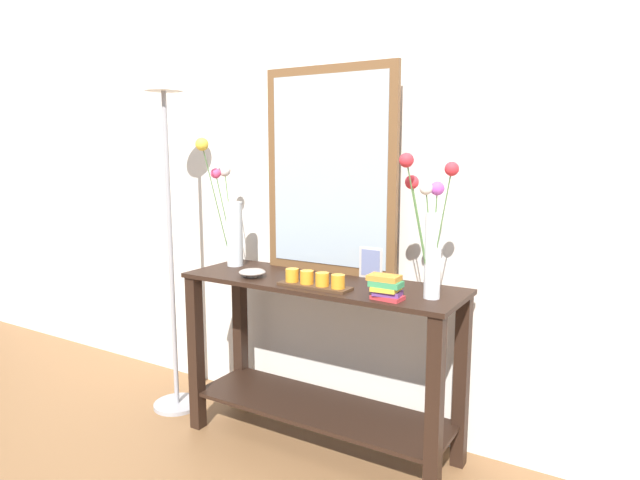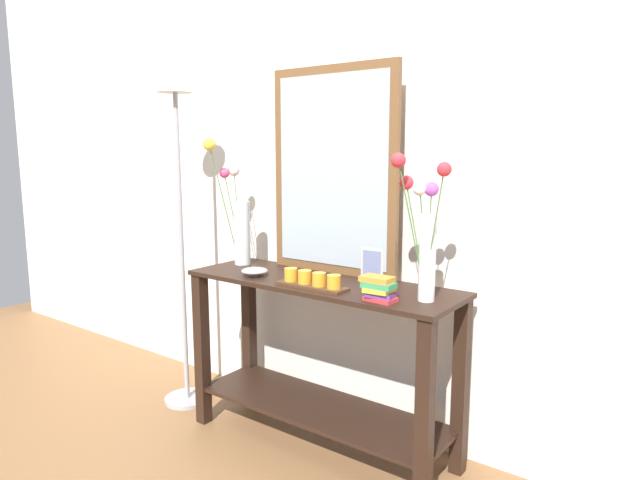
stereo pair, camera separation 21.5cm
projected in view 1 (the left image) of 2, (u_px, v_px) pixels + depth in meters
The scene contains 11 objects.
ground_plane at pixel (320, 446), 2.52m from camera, with size 7.00×6.00×0.02m, color brown.
wall_back at pixel (356, 144), 2.58m from camera, with size 6.40×0.08×2.70m, color silver.
console_table at pixel (320, 348), 2.45m from camera, with size 1.25×0.40×0.76m.
mirror_leaning at pixel (329, 171), 2.50m from camera, with size 0.66×0.03×0.93m.
tall_vase_left at pixel (230, 218), 2.68m from camera, with size 0.16×0.23×0.62m.
vase_right at pixel (430, 229), 2.06m from camera, with size 0.21×0.17×0.55m.
candle_tray at pixel (315, 281), 2.27m from camera, with size 0.32×0.09×0.07m.
picture_frame_small at pixel (371, 263), 2.44m from camera, with size 0.11×0.01×0.14m.
decorative_bowl at pixel (252, 272), 2.46m from camera, with size 0.12×0.12×0.04m.
book_stack at pixel (386, 287), 2.09m from camera, with size 0.14×0.10×0.09m.
floor_lamp at pixel (168, 186), 2.72m from camera, with size 0.24×0.24×1.70m.
Camera 1 is at (1.21, -2.00, 1.32)m, focal length 31.11 mm.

